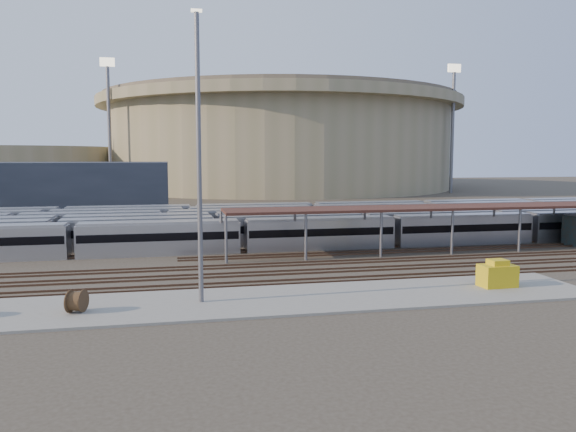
{
  "coord_description": "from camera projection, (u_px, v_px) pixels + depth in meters",
  "views": [
    {
      "loc": [
        -13.59,
        -56.67,
        11.18
      ],
      "look_at": [
        0.86,
        12.0,
        3.65
      ],
      "focal_mm": 35.0,
      "sensor_mm": 36.0,
      "label": 1
    }
  ],
  "objects": [
    {
      "name": "ground",
      "position": [
        303.0,
        262.0,
        59.11
      ],
      "size": [
        420.0,
        420.0,
        0.0
      ],
      "primitive_type": "plane",
      "color": "#383026",
      "rests_on": "ground"
    },
    {
      "name": "apron",
      "position": [
        286.0,
        299.0,
        43.48
      ],
      "size": [
        50.0,
        9.0,
        0.2
      ],
      "primitive_type": "cube",
      "color": "gray",
      "rests_on": "ground"
    },
    {
      "name": "subway_trains",
      "position": [
        270.0,
        225.0,
        76.87
      ],
      "size": [
        128.84,
        23.9,
        3.6
      ],
      "color": "#A8A8AC",
      "rests_on": "ground"
    },
    {
      "name": "inspection_shed",
      "position": [
        475.0,
        208.0,
        66.98
      ],
      "size": [
        60.3,
        6.0,
        5.3
      ],
      "color": "slate",
      "rests_on": "ground"
    },
    {
      "name": "empty_tracks",
      "position": [
        315.0,
        271.0,
        54.24
      ],
      "size": [
        170.0,
        9.62,
        0.18
      ],
      "color": "#4C3323",
      "rests_on": "ground"
    },
    {
      "name": "stadium",
      "position": [
        280.0,
        141.0,
        198.69
      ],
      "size": [
        124.0,
        124.0,
        32.5
      ],
      "color": "gray",
      "rests_on": "ground"
    },
    {
      "name": "secondary_arena",
      "position": [
        16.0,
        170.0,
        172.57
      ],
      "size": [
        56.0,
        56.0,
        14.0
      ],
      "primitive_type": "cylinder",
      "color": "gray",
      "rests_on": "ground"
    },
    {
      "name": "service_building",
      "position": [
        53.0,
        189.0,
        104.93
      ],
      "size": [
        42.0,
        20.0,
        10.0
      ],
      "primitive_type": "cube",
      "color": "#1E232D",
      "rests_on": "ground"
    },
    {
      "name": "floodlight_0",
      "position": [
        109.0,
        122.0,
        157.8
      ],
      "size": [
        4.0,
        1.0,
        38.4
      ],
      "color": "slate",
      "rests_on": "ground"
    },
    {
      "name": "floodlight_2",
      "position": [
        453.0,
        124.0,
        168.54
      ],
      "size": [
        4.0,
        1.0,
        38.4
      ],
      "color": "slate",
      "rests_on": "ground"
    },
    {
      "name": "floodlight_3",
      "position": [
        179.0,
        131.0,
        210.54
      ],
      "size": [
        4.0,
        1.0,
        38.4
      ],
      "color": "slate",
      "rests_on": "ground"
    },
    {
      "name": "cable_reel_east",
      "position": [
        77.0,
        301.0,
        39.47
      ],
      "size": [
        1.38,
        1.81,
        1.61
      ],
      "primitive_type": "cylinder",
      "rotation": [
        0.0,
        1.57,
        -0.34
      ],
      "color": "#4E301F",
      "rests_on": "apron"
    },
    {
      "name": "yard_light_pole",
      "position": [
        199.0,
        158.0,
        41.29
      ],
      "size": [
        0.81,
        0.36,
        21.45
      ],
      "color": "slate",
      "rests_on": "apron"
    },
    {
      "name": "yellow_equipment",
      "position": [
        497.0,
        276.0,
        47.32
      ],
      "size": [
        3.0,
        1.93,
        1.84
      ],
      "primitive_type": "cube",
      "rotation": [
        0.0,
        0.0,
        0.03
      ],
      "color": "gold",
      "rests_on": "apron"
    }
  ]
}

